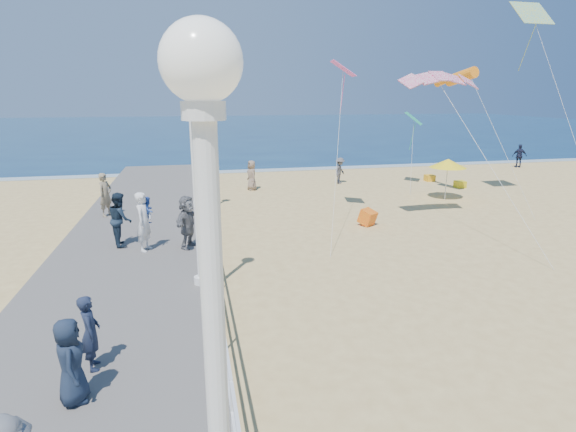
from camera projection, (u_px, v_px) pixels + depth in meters
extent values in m
plane|color=#DBBC72|center=(384.00, 280.00, 13.35)|extent=(160.00, 160.00, 0.00)
cube|color=#0D2C4F|center=(222.00, 128.00, 74.66)|extent=(160.00, 90.00, 0.05)
cube|color=silver|center=(268.00, 170.00, 32.68)|extent=(160.00, 1.20, 0.04)
cube|color=slate|center=(118.00, 297.00, 11.76)|extent=(5.00, 44.00, 0.40)
cube|color=white|center=(210.00, 246.00, 11.93)|extent=(0.05, 42.00, 0.06)
cube|color=white|center=(211.00, 263.00, 12.06)|extent=(0.05, 42.00, 0.04)
sphere|color=white|center=(201.00, 61.00, 2.32)|extent=(0.44, 0.44, 0.44)
cylinder|color=white|center=(201.00, 280.00, 12.12)|extent=(0.36, 0.36, 0.20)
cylinder|color=white|center=(196.00, 195.00, 11.51)|extent=(0.14, 0.14, 4.70)
sphere|color=white|center=(190.00, 88.00, 10.82)|extent=(0.44, 0.44, 0.44)
cylinder|color=white|center=(195.00, 204.00, 20.61)|extent=(0.36, 0.36, 0.20)
cylinder|color=white|center=(192.00, 153.00, 20.00)|extent=(0.14, 0.14, 4.70)
sphere|color=white|center=(189.00, 91.00, 19.31)|extent=(0.44, 0.44, 0.44)
imported|color=silver|center=(144.00, 222.00, 14.49)|extent=(0.68, 0.83, 1.94)
imported|color=blue|center=(148.00, 210.00, 14.58)|extent=(0.48, 0.53, 0.91)
imported|color=#192137|center=(90.00, 332.00, 8.22)|extent=(0.44, 0.58, 1.45)
imported|color=#182336|center=(71.00, 361.00, 7.30)|extent=(0.59, 0.80, 1.49)
imported|color=slate|center=(188.00, 222.00, 14.82)|extent=(1.29, 1.68, 1.77)
imported|color=#807358|center=(105.00, 195.00, 18.70)|extent=(0.72, 0.79, 1.82)
imported|color=#192839|center=(120.00, 219.00, 15.04)|extent=(0.89, 1.03, 1.82)
imported|color=#515054|center=(340.00, 171.00, 27.75)|extent=(1.14, 1.18, 1.61)
imported|color=#181D36|center=(519.00, 156.00, 33.91)|extent=(1.11, 0.75, 1.75)
imported|color=#846D5B|center=(252.00, 175.00, 25.84)|extent=(0.71, 0.93, 1.72)
cube|color=#F1340E|center=(367.00, 219.00, 18.86)|extent=(0.85, 0.89, 0.74)
cylinder|color=white|center=(446.00, 183.00, 23.48)|extent=(0.05, 0.05, 1.80)
cone|color=yellow|center=(448.00, 163.00, 23.21)|extent=(1.90, 1.90, 0.45)
cube|color=#FFAC1A|center=(430.00, 178.00, 28.68)|extent=(0.55, 0.55, 0.40)
cube|color=gold|center=(460.00, 184.00, 26.66)|extent=(0.55, 0.55, 0.40)
cylinder|color=orange|center=(461.00, 77.00, 22.35)|extent=(1.07, 3.04, 1.16)
cube|color=#FF5DC4|center=(343.00, 68.00, 18.66)|extent=(1.18, 1.33, 0.65)
cube|color=#1997DC|center=(532.00, 13.00, 21.14)|extent=(1.69, 1.26, 1.15)
cube|color=#23A574|center=(414.00, 118.00, 26.32)|extent=(1.46, 1.52, 0.73)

